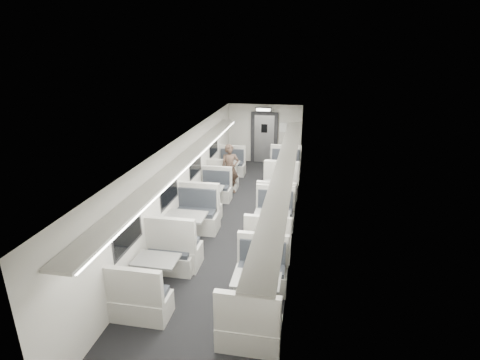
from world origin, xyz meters
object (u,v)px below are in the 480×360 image
at_px(vestibule_door, 264,138).
at_px(exit_sign, 263,109).
at_px(booth_right_a, 283,175).
at_px(booth_right_c, 272,227).
at_px(booth_left_a, 228,171).
at_px(passenger, 230,169).
at_px(booth_right_d, 256,296).
at_px(booth_right_b, 279,195).
at_px(booth_left_c, 186,230).
at_px(booth_left_b, 210,198).
at_px(booth_left_d, 157,275).

height_order(vestibule_door, exit_sign, exit_sign).
height_order(booth_right_a, booth_right_c, booth_right_a).
distance_m(booth_left_a, passenger, 1.19).
relative_size(booth_right_a, booth_right_d, 1.08).
xyz_separation_m(booth_right_b, vestibule_door, (-1.00, 4.52, 0.65)).
bearing_deg(booth_right_c, booth_left_a, 115.93).
relative_size(booth_left_a, booth_right_d, 0.97).
relative_size(booth_right_c, exit_sign, 3.41).
xyz_separation_m(booth_right_a, passenger, (-1.69, -0.90, 0.41)).
height_order(booth_left_c, booth_right_a, booth_left_c).
relative_size(booth_right_a, booth_right_b, 1.04).
bearing_deg(vestibule_door, booth_right_a, -69.65).
bearing_deg(booth_right_c, exit_sign, 99.22).
height_order(booth_right_d, passenger, passenger).
bearing_deg(passenger, booth_right_b, -48.07).
bearing_deg(booth_left_b, booth_left_d, -90.00).
xyz_separation_m(booth_left_a, booth_right_c, (2.00, -4.11, 0.02)).
bearing_deg(booth_right_a, booth_right_c, -90.00).
bearing_deg(booth_left_b, booth_left_c, -90.00).
relative_size(booth_left_c, booth_left_d, 1.13).
height_order(booth_right_a, booth_right_d, booth_right_a).
relative_size(booth_left_c, vestibule_door, 1.12).
bearing_deg(booth_right_c, vestibule_door, 98.55).
relative_size(booth_left_c, booth_right_b, 1.08).
xyz_separation_m(booth_left_c, booth_right_b, (2.00, 2.74, -0.03)).
distance_m(booth_right_b, passenger, 1.97).
relative_size(passenger, vestibule_door, 0.78).
bearing_deg(booth_right_c, passenger, 118.87).
height_order(booth_left_d, booth_right_b, booth_right_b).
xyz_separation_m(booth_left_c, passenger, (0.31, 3.67, 0.40)).
bearing_deg(vestibule_door, booth_left_d, -96.29).
bearing_deg(booth_left_d, booth_right_c, 50.36).
height_order(booth_right_b, passenger, passenger).
distance_m(booth_left_d, booth_right_a, 6.68).
relative_size(booth_left_a, booth_left_c, 0.87).
xyz_separation_m(vestibule_door, exit_sign, (0.00, -0.49, 1.24)).
bearing_deg(booth_right_d, vestibule_door, 96.09).
xyz_separation_m(booth_left_b, booth_left_d, (0.00, -4.03, 0.02)).
bearing_deg(booth_left_c, vestibule_door, 82.16).
bearing_deg(vestibule_door, passenger, -100.79).
xyz_separation_m(booth_left_b, passenger, (0.31, 1.44, 0.46)).
xyz_separation_m(booth_right_c, passenger, (-1.69, 3.06, 0.44)).
distance_m(booth_left_b, booth_right_b, 2.07).
relative_size(booth_left_d, booth_right_b, 0.96).
bearing_deg(vestibule_door, booth_left_b, -101.23).
distance_m(booth_right_c, vestibule_door, 6.76).
bearing_deg(booth_left_b, vestibule_door, 78.77).
distance_m(booth_left_a, booth_left_d, 6.53).
relative_size(booth_left_b, booth_right_c, 0.93).
relative_size(booth_left_b, vestibule_door, 0.94).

